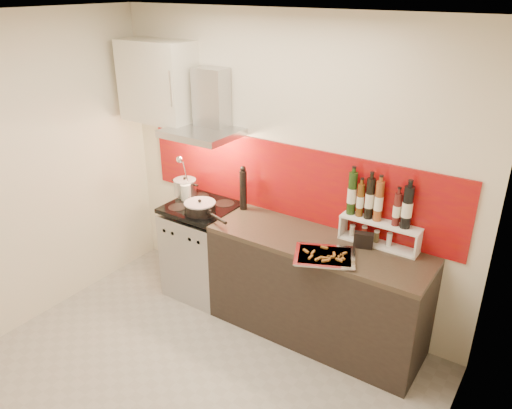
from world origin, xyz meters
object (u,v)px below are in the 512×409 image
Objects in this scene: saute_pan at (200,208)px; pepper_mill at (243,189)px; stock_pot at (185,187)px; baking_tray at (325,256)px; range_stove at (203,250)px; counter at (316,289)px.

pepper_mill is at bearing 49.28° from saute_pan.
baking_tray is at bearing -10.69° from stock_pot.
range_stove is at bearing 171.50° from baking_tray.
range_stove is at bearing -179.77° from counter.
saute_pan is 0.96× the size of baking_tray.
counter is at bearing 0.23° from range_stove.
saute_pan is at bearing 176.40° from baking_tray.
saute_pan reaches higher than range_stove.
baking_tray reaches higher than counter.
stock_pot is at bearing 148.64° from saute_pan.
baking_tray is (1.36, -0.20, 0.47)m from range_stove.
range_stove is 1.66× the size of baking_tray.
stock_pot is 0.39× the size of baking_tray.
saute_pan is at bearing -173.38° from counter.
saute_pan reaches higher than baking_tray.
pepper_mill is 0.75× the size of baking_tray.
range_stove is at bearing 128.06° from saute_pan.
saute_pan is (0.10, -0.12, 0.52)m from range_stove.
pepper_mill reaches higher than range_stove.
pepper_mill is (0.25, 0.29, 0.14)m from saute_pan.
counter is at bearing -3.92° from stock_pot.
stock_pot reaches higher than baking_tray.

